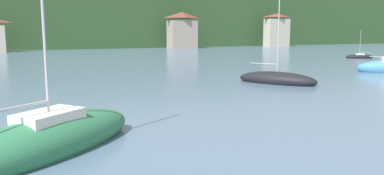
% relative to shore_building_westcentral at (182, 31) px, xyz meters
% --- Properties ---
extents(wooded_hillside, '(352.00, 76.67, 35.05)m').
position_rel_shore_building_westcentral_xyz_m(wooded_hillside, '(-1.52, 49.75, 2.37)').
color(wooded_hillside, '#2D4C28').
rests_on(wooded_hillside, ground_plane).
extents(shore_building_westcentral, '(7.05, 4.48, 8.99)m').
position_rel_shore_building_westcentral_xyz_m(shore_building_westcentral, '(0.00, 0.00, 0.00)').
color(shore_building_westcentral, gray).
rests_on(shore_building_westcentral, ground_plane).
extents(shore_building_central, '(7.12, 3.34, 9.20)m').
position_rel_shore_building_westcentral_xyz_m(shore_building_central, '(28.55, -0.55, 0.12)').
color(shore_building_central, '#BCB29E').
rests_on(shore_building_central, ground_plane).
extents(sailboat_mid_0, '(7.75, 6.77, 9.25)m').
position_rel_shore_building_westcentral_xyz_m(sailboat_mid_0, '(-35.91, -72.26, -3.91)').
color(sailboat_mid_0, '#2D754C').
rests_on(sailboat_mid_0, ground_plane).
extents(sailboat_mid_2, '(5.25, 6.67, 8.51)m').
position_rel_shore_building_westcentral_xyz_m(sailboat_mid_2, '(-17.70, -61.31, -4.05)').
color(sailboat_mid_2, black).
rests_on(sailboat_mid_2, ground_plane).
extents(sailboat_far_5, '(4.34, 3.22, 4.72)m').
position_rel_shore_building_westcentral_xyz_m(sailboat_far_5, '(12.11, -43.41, -4.12)').
color(sailboat_far_5, black).
rests_on(sailboat_far_5, ground_plane).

